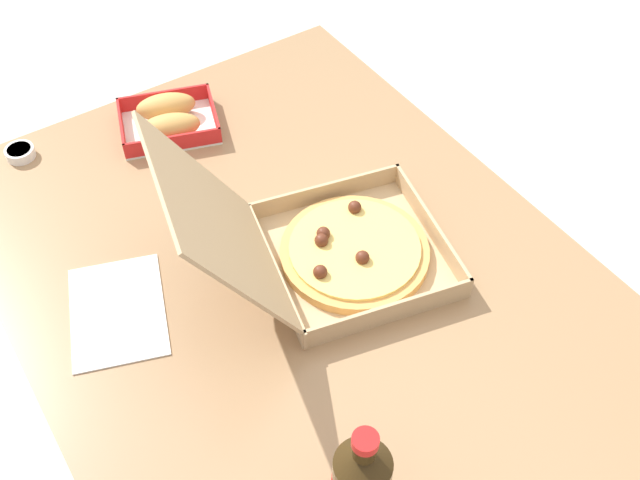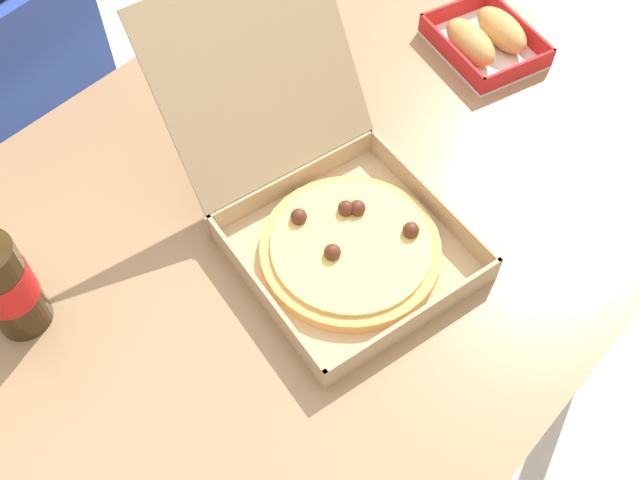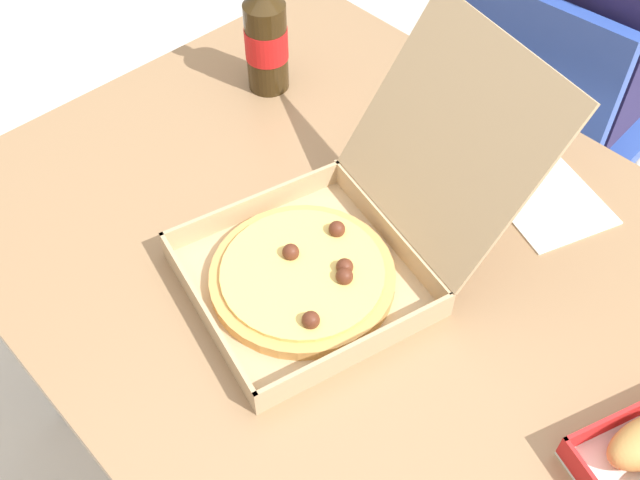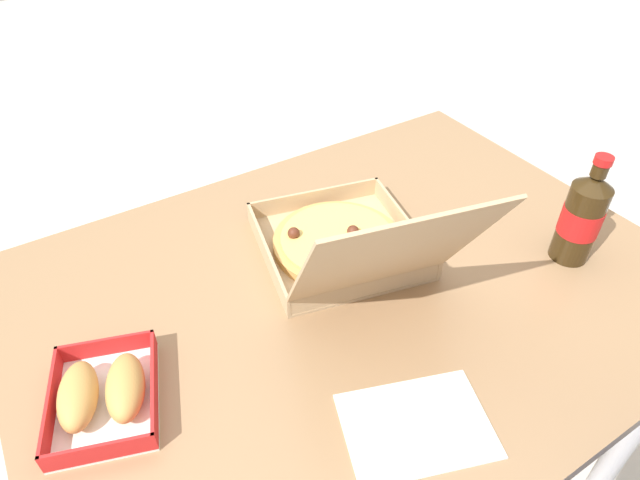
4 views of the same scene
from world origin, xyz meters
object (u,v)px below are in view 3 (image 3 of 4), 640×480
Objects in this scene: chair at (538,121)px; paper_menu at (540,192)px; pizza_box_open at (328,252)px; cola_bottle at (266,40)px; diner_person at (577,28)px.

chair is 0.52m from paper_menu.
paper_menu is (0.11, 0.35, -0.04)m from pizza_box_open.
pizza_box_open is at bearing -29.68° from cola_bottle.
chair is 0.72× the size of diner_person.
paper_menu is at bearing -60.26° from chair.
cola_bottle is at bearing -116.08° from chair.
pizza_box_open reaches higher than cola_bottle.
paper_menu is at bearing 72.33° from pizza_box_open.
paper_menu is (0.23, -0.40, 0.23)m from chair.
cola_bottle is at bearing -145.66° from paper_menu.
diner_person is at bearing 94.30° from chair.
pizza_box_open reaches higher than paper_menu.
diner_person is 5.48× the size of paper_menu.
pizza_box_open is at bearing -81.31° from diner_person.
chair is 0.81m from pizza_box_open.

